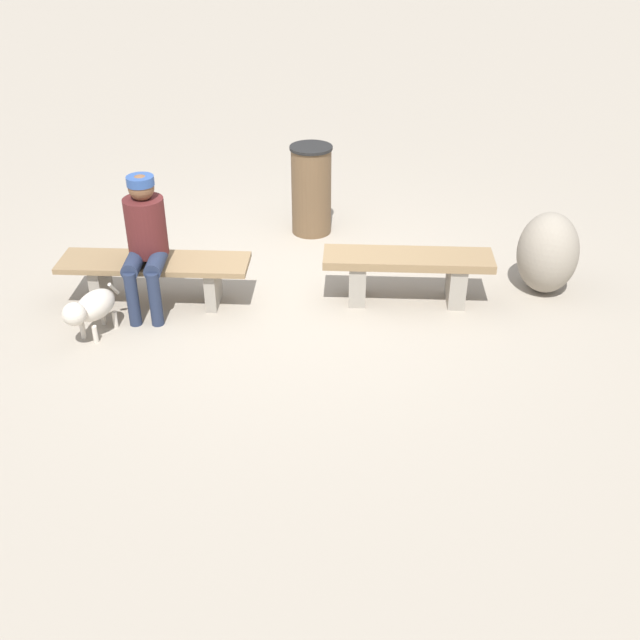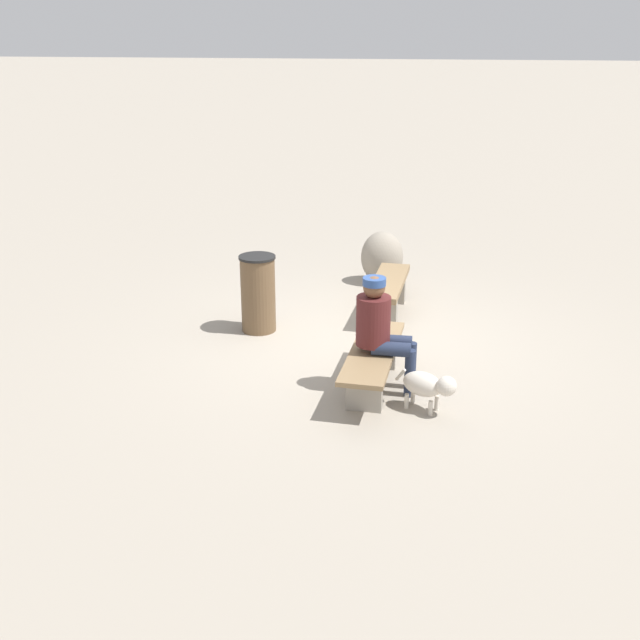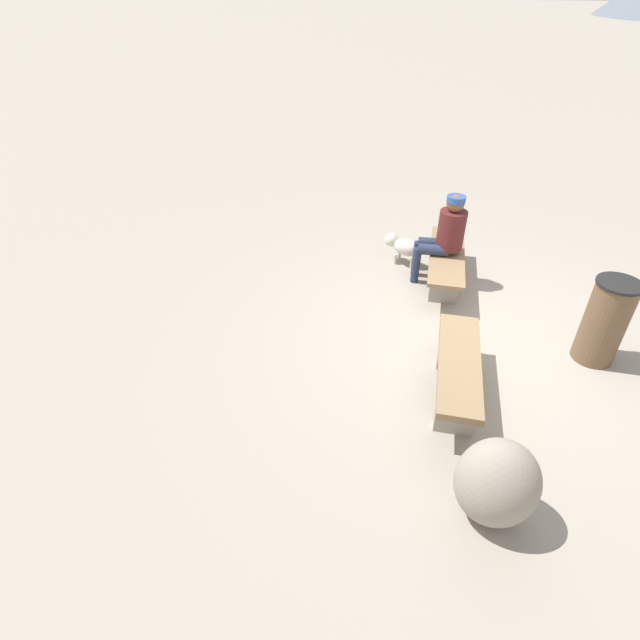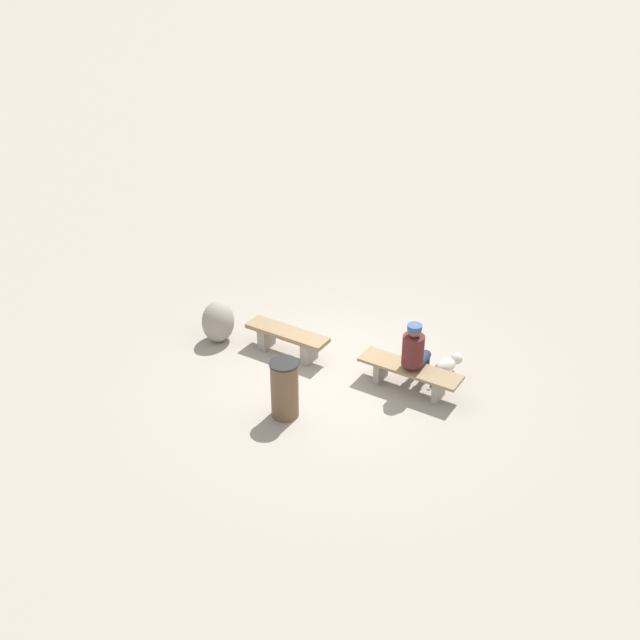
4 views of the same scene
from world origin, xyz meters
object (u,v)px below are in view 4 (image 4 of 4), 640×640
object	(u,v)px
bench_right	(410,373)
dog	(448,365)
seated_person	(415,350)
bench_left	(287,338)
trash_bin	(285,389)
boulder	(218,322)

from	to	relation	value
bench_right	dog	world-z (taller)	bench_right
seated_person	dog	world-z (taller)	seated_person
bench_left	trash_bin	world-z (taller)	trash_bin
bench_left	dog	xyz separation A→B (m)	(2.74, 0.72, -0.04)
seated_person	dog	distance (m)	0.80
bench_left	dog	bearing A→B (deg)	15.79
dog	boulder	world-z (taller)	boulder
boulder	trash_bin	bearing A→B (deg)	-29.31
seated_person	trash_bin	size ratio (longest dim) A/B	1.28
seated_person	trash_bin	bearing A→B (deg)	-130.90
bench_left	dog	size ratio (longest dim) A/B	2.48
seated_person	trash_bin	distance (m)	2.22
seated_person	dog	xyz separation A→B (m)	(0.39, 0.53, -0.44)
seated_person	dog	bearing A→B (deg)	51.94
bench_left	seated_person	world-z (taller)	seated_person
bench_right	trash_bin	world-z (taller)	trash_bin
bench_left	boulder	distance (m)	1.35
bench_right	seated_person	xyz separation A→B (m)	(0.03, 0.08, 0.41)
dog	boulder	distance (m)	4.18
bench_left	bench_right	xyz separation A→B (m)	(2.32, 0.11, -0.00)
bench_right	trash_bin	distance (m)	2.14
bench_right	seated_person	distance (m)	0.42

